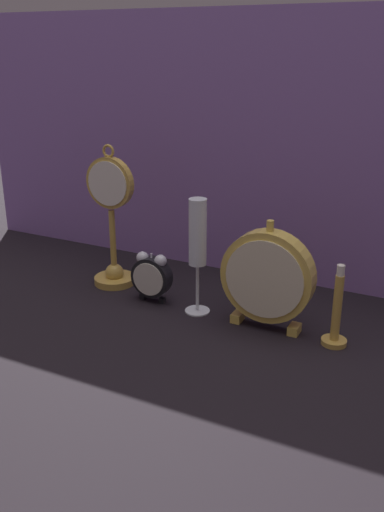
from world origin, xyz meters
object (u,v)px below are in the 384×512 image
champagne_flute (198,241)px  alarm_clock_twin_bell (152,275)px  mantel_clock_silver (267,277)px  pocket_watch_on_stand (112,227)px  brass_candlestick (336,318)px

champagne_flute → alarm_clock_twin_bell: bearing=178.6°
alarm_clock_twin_bell → mantel_clock_silver: size_ratio=0.50×
mantel_clock_silver → pocket_watch_on_stand: bearing=172.4°
pocket_watch_on_stand → brass_candlestick: bearing=-6.2°
champagne_flute → brass_candlestick: bearing=-1.8°
pocket_watch_on_stand → brass_candlestick: size_ratio=2.05×
pocket_watch_on_stand → alarm_clock_twin_bell: 0.16m
champagne_flute → brass_candlestick: (0.29, -0.01, -0.10)m
pocket_watch_on_stand → champagne_flute: (0.24, -0.05, 0.02)m
champagne_flute → brass_candlestick: 0.31m
pocket_watch_on_stand → mantel_clock_silver: (0.39, -0.05, -0.03)m
champagne_flute → pocket_watch_on_stand: bearing=168.7°
mantel_clock_silver → brass_candlestick: 0.15m
alarm_clock_twin_bell → mantel_clock_silver: mantel_clock_silver is taller
mantel_clock_silver → brass_candlestick: mantel_clock_silver is taller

